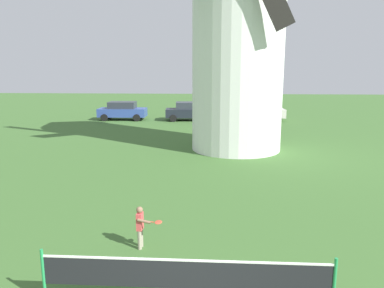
# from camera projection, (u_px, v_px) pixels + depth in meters

# --- Properties ---
(windmill) EXTENTS (8.19, 5.54, 14.15)m
(windmill) POSITION_uv_depth(u_px,v_px,m) (239.00, 17.00, 19.07)
(windmill) COLOR white
(windmill) RESTS_ON ground_plane
(tennis_net) EXTENTS (5.42, 0.06, 1.10)m
(tennis_net) POSITION_uv_depth(u_px,v_px,m) (185.00, 274.00, 6.77)
(tennis_net) COLOR #238E4C
(tennis_net) RESTS_ON ground_plane
(player_far) EXTENTS (0.67, 0.49, 1.08)m
(player_far) POSITION_uv_depth(u_px,v_px,m) (141.00, 225.00, 9.09)
(player_far) COLOR #9E937F
(player_far) RESTS_ON ground_plane
(parked_car_blue) EXTENTS (4.07, 1.96, 1.56)m
(parked_car_blue) POSITION_uv_depth(u_px,v_px,m) (122.00, 111.00, 31.75)
(parked_car_blue) COLOR #334C99
(parked_car_blue) RESTS_ON ground_plane
(parked_car_black) EXTENTS (4.07, 2.13, 1.56)m
(parked_car_black) POSITION_uv_depth(u_px,v_px,m) (189.00, 111.00, 31.42)
(parked_car_black) COLOR #1E232D
(parked_car_black) RESTS_ON ground_plane
(parked_car_cream) EXTENTS (4.20, 2.01, 1.56)m
(parked_car_cream) POSITION_uv_depth(u_px,v_px,m) (260.00, 111.00, 31.28)
(parked_car_cream) COLOR silver
(parked_car_cream) RESTS_ON ground_plane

